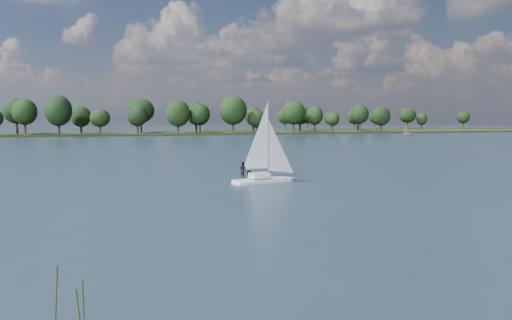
{
  "coord_description": "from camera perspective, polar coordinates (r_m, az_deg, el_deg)",
  "views": [
    {
      "loc": [
        -16.74,
        -23.4,
        6.8
      ],
      "look_at": [
        2.67,
        31.23,
        2.5
      ],
      "focal_mm": 40.0,
      "sensor_mm": 36.0,
      "label": 1
    }
  ],
  "objects": [
    {
      "name": "far_shore_back",
      "position": [
        334.06,
        12.41,
        2.98
      ],
      "size": [
        220.0,
        30.0,
        1.4
      ],
      "primitive_type": "cube",
      "color": "black",
      "rests_on": "ground"
    },
    {
      "name": "dinghy_orange",
      "position": [
        254.86,
        14.82,
        2.8
      ],
      "size": [
        2.84,
        1.56,
        4.29
      ],
      "rotation": [
        0.0,
        0.0,
        -0.2
      ],
      "color": "silver",
      "rests_on": "ground"
    },
    {
      "name": "sailboat",
      "position": [
        59.68,
        0.65,
        0.11
      ],
      "size": [
        7.07,
        3.41,
        8.97
      ],
      "rotation": [
        0.0,
        0.0,
        0.23
      ],
      "color": "white",
      "rests_on": "ground"
    },
    {
      "name": "ground",
      "position": [
        124.71,
        -11.81,
        1.03
      ],
      "size": [
        700.0,
        700.0,
        0.0
      ],
      "primitive_type": "plane",
      "color": "#233342",
      "rests_on": "ground"
    },
    {
      "name": "far_shore",
      "position": [
        236.09,
        -15.5,
        2.44
      ],
      "size": [
        660.0,
        40.0,
        1.5
      ],
      "primitive_type": "cube",
      "color": "black",
      "rests_on": "ground"
    },
    {
      "name": "treeline",
      "position": [
        231.49,
        -19.29,
        4.3
      ],
      "size": [
        563.05,
        74.08,
        17.96
      ],
      "color": "black",
      "rests_on": "ground"
    }
  ]
}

